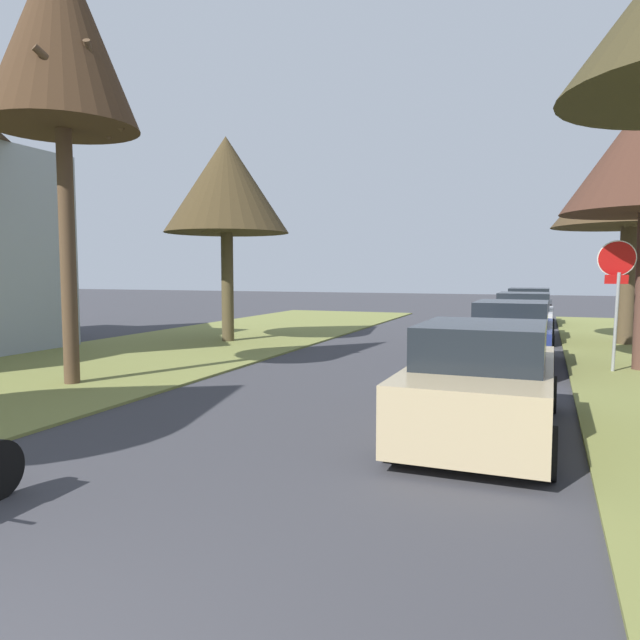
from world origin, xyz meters
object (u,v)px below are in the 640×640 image
(parked_sedan_navy, at_px, (511,336))
(parked_sedan_black, at_px, (529,308))
(stop_sign_far, at_px, (617,277))
(parked_sedan_tan, at_px, (483,383))
(parked_sedan_silver, at_px, (524,318))
(street_tree_left_mid_b, at_px, (226,186))
(street_tree_right_far, at_px, (631,181))
(street_tree_left_mid_a, at_px, (60,34))

(parked_sedan_navy, height_order, parked_sedan_black, same)
(stop_sign_far, bearing_deg, parked_sedan_navy, 173.67)
(parked_sedan_tan, distance_m, parked_sedan_silver, 12.54)
(parked_sedan_navy, xyz_separation_m, parked_sedan_black, (0.10, 12.07, 0.00))
(street_tree_left_mid_b, relative_size, parked_sedan_navy, 1.46)
(parked_sedan_navy, bearing_deg, parked_sedan_black, 89.54)
(street_tree_right_far, distance_m, parked_sedan_silver, 5.25)
(parked_sedan_tan, relative_size, parked_sedan_black, 1.00)
(parked_sedan_silver, xyz_separation_m, parked_sedan_black, (0.02, 5.91, 0.00))
(street_tree_left_mid_a, relative_size, street_tree_left_mid_b, 1.34)
(street_tree_left_mid_b, xyz_separation_m, parked_sedan_silver, (8.87, 4.33, -4.24))
(parked_sedan_tan, height_order, parked_sedan_navy, same)
(stop_sign_far, distance_m, street_tree_left_mid_b, 11.52)
(street_tree_left_mid_a, bearing_deg, street_tree_left_mid_b, 95.56)
(street_tree_right_far, bearing_deg, street_tree_left_mid_b, -162.81)
(parked_sedan_tan, xyz_separation_m, parked_sedan_silver, (0.12, 12.53, 0.00))
(street_tree_left_mid_b, distance_m, parked_sedan_tan, 12.72)
(parked_sedan_silver, bearing_deg, parked_sedan_black, 89.79)
(street_tree_left_mid_b, bearing_deg, parked_sedan_navy, -11.71)
(street_tree_left_mid_b, height_order, parked_sedan_black, street_tree_left_mid_b)
(stop_sign_far, relative_size, street_tree_left_mid_a, 0.34)
(street_tree_right_far, height_order, parked_sedan_silver, street_tree_right_far)
(stop_sign_far, distance_m, parked_sedan_tan, 6.69)
(street_tree_right_far, height_order, street_tree_left_mid_b, street_tree_left_mid_b)
(street_tree_right_far, distance_m, parked_sedan_navy, 7.60)
(stop_sign_far, height_order, parked_sedan_navy, stop_sign_far)
(street_tree_right_far, height_order, parked_sedan_black, street_tree_right_far)
(street_tree_left_mid_b, distance_m, parked_sedan_navy, 9.93)
(stop_sign_far, relative_size, parked_sedan_navy, 0.66)
(street_tree_left_mid_a, xyz_separation_m, parked_sedan_black, (8.16, 17.72, -6.07))
(parked_sedan_silver, bearing_deg, parked_sedan_tan, -90.56)
(parked_sedan_silver, bearing_deg, street_tree_right_far, -12.47)
(parked_sedan_black, bearing_deg, parked_sedan_navy, -90.46)
(street_tree_right_far, relative_size, parked_sedan_navy, 1.45)
(parked_sedan_silver, bearing_deg, parked_sedan_navy, -90.71)
(stop_sign_far, relative_size, parked_sedan_tan, 0.66)
(stop_sign_far, distance_m, street_tree_left_mid_a, 12.49)
(stop_sign_far, bearing_deg, parked_sedan_tan, -110.02)
(street_tree_left_mid_b, relative_size, parked_sedan_black, 1.46)
(street_tree_right_far, xyz_separation_m, parked_sedan_tan, (-3.11, -11.87, -4.27))
(street_tree_right_far, bearing_deg, stop_sign_far, -98.69)
(stop_sign_far, relative_size, parked_sedan_silver, 0.66)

